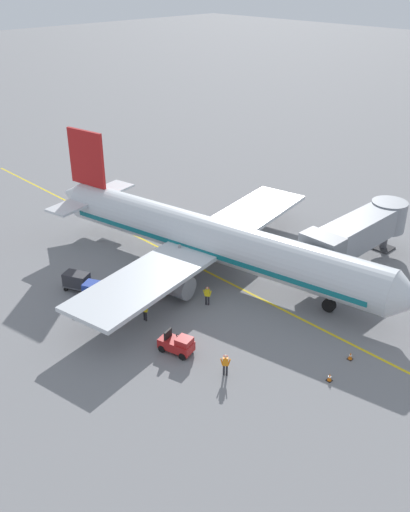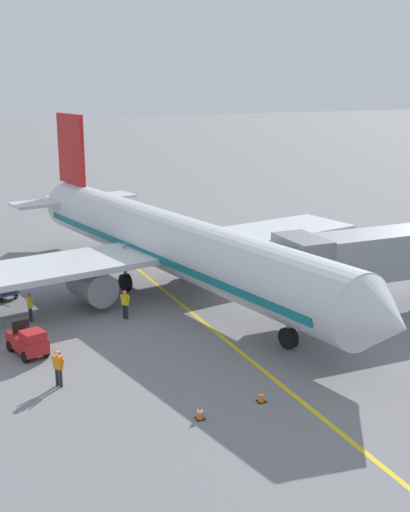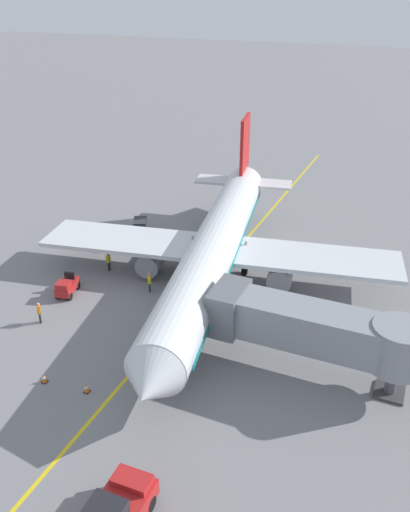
% 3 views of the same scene
% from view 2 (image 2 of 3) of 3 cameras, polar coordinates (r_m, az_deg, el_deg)
% --- Properties ---
extents(ground_plane, '(400.00, 400.00, 0.00)m').
position_cam_2_polar(ground_plane, '(43.40, -3.46, -2.98)').
color(ground_plane, slate).
extents(gate_lead_in_line, '(0.24, 80.00, 0.01)m').
position_cam_2_polar(gate_lead_in_line, '(43.40, -3.46, -2.98)').
color(gate_lead_in_line, gold).
rests_on(gate_lead_in_line, ground).
extents(parked_airliner, '(30.44, 37.17, 10.63)m').
position_cam_2_polar(parked_airliner, '(42.51, -3.07, 1.11)').
color(parked_airliner, silver).
rests_on(parked_airliner, ground).
extents(jet_bridge, '(13.37, 3.50, 4.98)m').
position_cam_2_polar(jet_bridge, '(40.15, 15.06, 0.17)').
color(jet_bridge, gray).
rests_on(jet_bridge, ground).
extents(baggage_tug_lead, '(1.85, 2.73, 1.62)m').
position_cam_2_polar(baggage_tug_lead, '(34.51, -14.84, -7.03)').
color(baggage_tug_lead, '#B21E1E').
rests_on(baggage_tug_lead, ground).
extents(baggage_cart_front, '(2.15, 2.90, 1.58)m').
position_cam_2_polar(baggage_cart_front, '(43.64, -17.09, -2.23)').
color(baggage_cart_front, '#4C4C51').
rests_on(baggage_cart_front, ground).
extents(ground_crew_wing_walker, '(0.28, 0.73, 1.69)m').
position_cam_2_polar(ground_crew_wing_walker, '(38.99, -14.70, -4.08)').
color(ground_crew_wing_walker, '#232328').
rests_on(ground_crew_wing_walker, ground).
extents(ground_crew_loader, '(0.54, 0.61, 1.69)m').
position_cam_2_polar(ground_crew_loader, '(30.73, -12.39, -9.18)').
color(ground_crew_loader, '#232328').
rests_on(ground_crew_loader, ground).
extents(ground_crew_marshaller, '(0.47, 0.65, 1.69)m').
position_cam_2_polar(ground_crew_marshaller, '(38.37, -6.82, -3.99)').
color(ground_crew_marshaller, '#232328').
rests_on(ground_crew_marshaller, ground).
extents(safety_cone_nose_left, '(0.36, 0.36, 0.59)m').
position_cam_2_polar(safety_cone_nose_left, '(27.65, -0.43, -13.19)').
color(safety_cone_nose_left, black).
rests_on(safety_cone_nose_left, ground).
extents(safety_cone_nose_right, '(0.36, 0.36, 0.59)m').
position_cam_2_polar(safety_cone_nose_right, '(29.07, 4.83, -11.77)').
color(safety_cone_nose_right, black).
rests_on(safety_cone_nose_right, ground).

